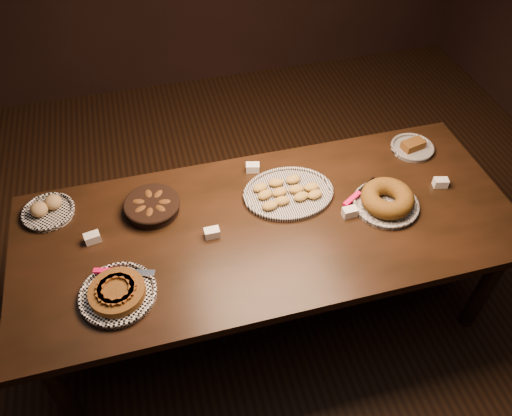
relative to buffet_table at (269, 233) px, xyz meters
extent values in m
plane|color=black|center=(0.00, 0.00, -0.68)|extent=(5.00, 5.00, 0.00)
cube|color=black|center=(0.00, 0.00, 0.05)|extent=(2.40, 1.00, 0.05)
cylinder|color=black|center=(-1.08, -0.38, -0.33)|extent=(0.08, 0.08, 0.70)
cylinder|color=black|center=(1.08, -0.38, -0.33)|extent=(0.08, 0.08, 0.70)
cylinder|color=black|center=(-1.08, 0.38, -0.33)|extent=(0.08, 0.08, 0.70)
cylinder|color=black|center=(1.08, 0.38, -0.33)|extent=(0.08, 0.08, 0.70)
torus|color=white|center=(-0.73, -0.23, 0.09)|extent=(0.33, 0.33, 0.02)
cylinder|color=#4F250F|center=(-0.73, -0.23, 0.10)|extent=(0.31, 0.31, 0.04)
cube|color=#4F230D|center=(-0.67, -0.21, 0.13)|extent=(0.05, 0.08, 0.01)
cube|color=#4F230D|center=(-0.69, -0.18, 0.13)|extent=(0.08, 0.06, 0.01)
cube|color=#4F230D|center=(-0.73, -0.17, 0.13)|extent=(0.08, 0.03, 0.01)
cube|color=#4F230D|center=(-0.76, -0.18, 0.13)|extent=(0.08, 0.06, 0.01)
cube|color=#4F230D|center=(-0.79, -0.20, 0.13)|extent=(0.06, 0.08, 0.01)
cube|color=#4F230D|center=(-0.79, -0.24, 0.13)|extent=(0.03, 0.08, 0.01)
cube|color=#4F230D|center=(-0.78, -0.27, 0.13)|extent=(0.07, 0.08, 0.01)
cube|color=#4F230D|center=(-0.75, -0.29, 0.13)|extent=(0.08, 0.05, 0.01)
cube|color=#4F230D|center=(-0.71, -0.29, 0.13)|extent=(0.08, 0.04, 0.01)
cube|color=#4F230D|center=(-0.68, -0.27, 0.13)|extent=(0.07, 0.08, 0.01)
cube|color=#4F230D|center=(-0.66, -0.24, 0.13)|extent=(0.04, 0.08, 0.01)
cube|color=#FF0C54|center=(-0.76, -0.11, 0.10)|extent=(0.12, 0.06, 0.02)
cube|color=silver|center=(-0.64, -0.15, 0.10)|extent=(0.15, 0.07, 0.00)
torus|color=black|center=(0.14, 0.16, 0.09)|extent=(0.37, 0.37, 0.02)
ellipsoid|color=olive|center=(0.03, 0.08, 0.11)|extent=(0.08, 0.06, 0.04)
ellipsoid|color=olive|center=(0.09, 0.10, 0.11)|extent=(0.08, 0.05, 0.04)
ellipsoid|color=olive|center=(0.19, 0.10, 0.11)|extent=(0.09, 0.07, 0.04)
ellipsoid|color=olive|center=(0.26, 0.10, 0.11)|extent=(0.09, 0.07, 0.04)
ellipsoid|color=olive|center=(0.02, 0.16, 0.11)|extent=(0.09, 0.07, 0.04)
ellipsoid|color=olive|center=(0.10, 0.16, 0.11)|extent=(0.09, 0.06, 0.04)
ellipsoid|color=olive|center=(0.18, 0.16, 0.11)|extent=(0.08, 0.05, 0.04)
ellipsoid|color=olive|center=(0.26, 0.15, 0.11)|extent=(0.08, 0.05, 0.04)
ellipsoid|color=olive|center=(0.01, 0.22, 0.11)|extent=(0.09, 0.06, 0.04)
ellipsoid|color=olive|center=(0.10, 0.23, 0.11)|extent=(0.08, 0.06, 0.04)
ellipsoid|color=olive|center=(0.19, 0.23, 0.11)|extent=(0.08, 0.06, 0.04)
torus|color=black|center=(0.58, -0.04, 0.09)|extent=(0.33, 0.33, 0.02)
torus|color=brown|center=(0.58, -0.04, 0.13)|extent=(0.30, 0.30, 0.09)
cube|color=#FF0C54|center=(0.43, 0.03, 0.10)|extent=(0.11, 0.08, 0.02)
cube|color=silver|center=(0.54, 0.09, 0.10)|extent=(0.14, 0.11, 0.00)
cylinder|color=black|center=(-0.53, 0.22, 0.11)|extent=(0.32, 0.32, 0.06)
torus|color=black|center=(-0.53, 0.22, 0.13)|extent=(0.27, 0.27, 0.02)
ellipsoid|color=black|center=(-0.47, 0.21, 0.12)|extent=(0.09, 0.06, 0.04)
ellipsoid|color=black|center=(-0.49, 0.27, 0.12)|extent=(0.09, 0.09, 0.04)
ellipsoid|color=black|center=(-0.53, 0.28, 0.12)|extent=(0.05, 0.09, 0.04)
ellipsoid|color=black|center=(-0.59, 0.24, 0.12)|extent=(0.09, 0.07, 0.04)
ellipsoid|color=black|center=(-0.58, 0.19, 0.12)|extent=(0.09, 0.08, 0.04)
ellipsoid|color=black|center=(-0.54, 0.16, 0.12)|extent=(0.06, 0.09, 0.04)
ellipsoid|color=black|center=(-0.49, 0.17, 0.12)|extent=(0.08, 0.09, 0.04)
torus|color=white|center=(-1.02, 0.33, 0.09)|extent=(0.25, 0.25, 0.02)
ellipsoid|color=olive|center=(-1.05, 0.33, 0.12)|extent=(0.08, 0.08, 0.07)
ellipsoid|color=olive|center=(-0.99, 0.36, 0.12)|extent=(0.08, 0.08, 0.07)
torus|color=black|center=(0.91, 0.32, 0.09)|extent=(0.24, 0.24, 0.02)
cube|color=#4F250F|center=(0.91, 0.32, 0.11)|extent=(0.13, 0.09, 0.04)
cube|color=white|center=(-0.28, -0.01, 0.10)|extent=(0.07, 0.05, 0.04)
cube|color=white|center=(0.02, 0.38, 0.10)|extent=(0.08, 0.06, 0.04)
cube|color=white|center=(0.39, -0.05, 0.10)|extent=(0.07, 0.05, 0.04)
cube|color=white|center=(-0.82, 0.10, 0.10)|extent=(0.08, 0.06, 0.04)
cube|color=white|center=(0.92, 0.02, 0.10)|extent=(0.08, 0.06, 0.04)
camera|label=1|loc=(-0.47, -1.51, 1.86)|focal=35.00mm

